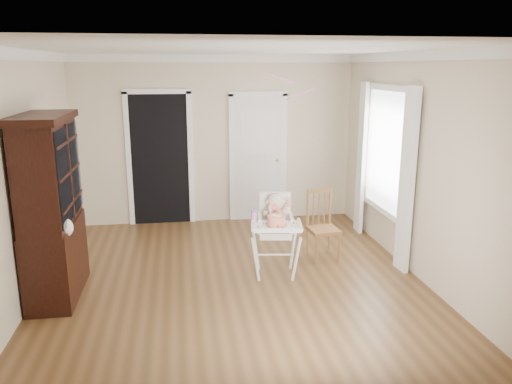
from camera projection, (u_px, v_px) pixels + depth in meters
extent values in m
plane|color=#52371C|center=(233.00, 280.00, 6.04)|extent=(5.00, 5.00, 0.00)
plane|color=white|center=(231.00, 49.00, 5.37)|extent=(5.00, 5.00, 0.00)
plane|color=beige|center=(215.00, 140.00, 8.10)|extent=(4.50, 0.00, 4.50)
plane|color=beige|center=(24.00, 178.00, 5.37)|extent=(0.00, 5.00, 5.00)
plane|color=beige|center=(417.00, 166.00, 6.04)|extent=(0.00, 5.00, 5.00)
cube|color=black|center=(160.00, 160.00, 8.02)|extent=(0.90, 0.03, 2.10)
cube|color=white|center=(129.00, 161.00, 7.95)|extent=(0.08, 0.05, 2.18)
cube|color=white|center=(191.00, 159.00, 8.09)|extent=(0.08, 0.05, 2.18)
cube|color=white|center=(157.00, 91.00, 7.75)|extent=(1.06, 0.05, 0.08)
cube|color=white|center=(258.00, 159.00, 8.26)|extent=(0.80, 0.05, 2.05)
cube|color=white|center=(232.00, 160.00, 8.20)|extent=(0.08, 0.05, 2.13)
cube|color=white|center=(284.00, 158.00, 8.33)|extent=(0.08, 0.05, 2.13)
sphere|color=gold|center=(277.00, 160.00, 8.28)|extent=(0.06, 0.06, 0.06)
cube|color=white|center=(388.00, 151.00, 6.79)|extent=(0.02, 1.20, 1.60)
cube|color=white|center=(391.00, 88.00, 6.58)|extent=(0.06, 1.36, 0.08)
cube|color=white|center=(407.00, 182.00, 6.10)|extent=(0.08, 0.28, 2.30)
cube|color=white|center=(361.00, 159.00, 7.59)|extent=(0.08, 0.28, 2.30)
cylinder|color=white|center=(256.00, 260.00, 5.93)|extent=(0.13, 0.11, 0.60)
cylinder|color=white|center=(296.00, 260.00, 5.93)|extent=(0.11, 0.14, 0.60)
cylinder|color=white|center=(256.00, 247.00, 6.36)|extent=(0.11, 0.14, 0.60)
cylinder|color=white|center=(293.00, 247.00, 6.36)|extent=(0.13, 0.11, 0.60)
cylinder|color=white|center=(275.00, 255.00, 6.10)|extent=(0.46, 0.09, 0.02)
cube|color=silver|center=(275.00, 232.00, 6.08)|extent=(0.43, 0.41, 0.08)
cube|color=silver|center=(260.00, 223.00, 6.05)|extent=(0.09, 0.34, 0.18)
cube|color=silver|center=(291.00, 223.00, 6.05)|extent=(0.09, 0.34, 0.18)
cube|color=silver|center=(275.00, 209.00, 6.19)|extent=(0.39, 0.12, 0.44)
cube|color=white|center=(276.00, 226.00, 5.81)|extent=(0.62, 0.48, 0.03)
cube|color=white|center=(277.00, 230.00, 5.61)|extent=(0.56, 0.11, 0.04)
ellipsoid|color=beige|center=(275.00, 220.00, 6.07)|extent=(0.25, 0.21, 0.28)
sphere|color=beige|center=(276.00, 202.00, 6.02)|extent=(0.22, 0.22, 0.19)
sphere|color=red|center=(276.00, 217.00, 6.00)|extent=(0.14, 0.14, 0.14)
sphere|color=red|center=(274.00, 207.00, 5.94)|extent=(0.07, 0.07, 0.07)
sphere|color=red|center=(289.00, 204.00, 5.94)|extent=(0.07, 0.07, 0.07)
cylinder|color=silver|center=(276.00, 225.00, 5.79)|extent=(0.26, 0.26, 0.01)
cylinder|color=red|center=(276.00, 220.00, 5.78)|extent=(0.20, 0.20, 0.11)
cylinder|color=#F2E08C|center=(278.00, 217.00, 5.75)|extent=(0.09, 0.09, 0.02)
cylinder|color=#DE87C4|center=(254.00, 217.00, 5.94)|extent=(0.07, 0.07, 0.11)
cylinder|color=#8061AB|center=(254.00, 211.00, 5.92)|extent=(0.07, 0.07, 0.03)
cone|color=#8061AB|center=(254.00, 208.00, 5.91)|extent=(0.02, 0.02, 0.04)
cube|color=black|center=(57.00, 259.00, 5.57)|extent=(0.47, 1.13, 0.85)
cube|color=black|center=(48.00, 173.00, 5.32)|extent=(0.43, 1.13, 1.13)
cube|color=black|center=(64.00, 178.00, 5.09)|extent=(0.02, 0.49, 0.99)
cube|color=black|center=(75.00, 167.00, 5.63)|extent=(0.02, 0.49, 0.99)
cube|color=black|center=(42.00, 118.00, 5.18)|extent=(0.51, 1.21, 0.08)
ellipsoid|color=white|center=(64.00, 228.00, 5.16)|extent=(0.19, 0.15, 0.21)
cube|color=brown|center=(323.00, 230.00, 6.63)|extent=(0.42, 0.42, 0.04)
cylinder|color=brown|center=(316.00, 250.00, 6.49)|extent=(0.03, 0.03, 0.40)
cylinder|color=brown|center=(339.00, 247.00, 6.57)|extent=(0.03, 0.03, 0.40)
cylinder|color=brown|center=(307.00, 241.00, 6.79)|extent=(0.03, 0.03, 0.40)
cylinder|color=brown|center=(329.00, 239.00, 6.88)|extent=(0.03, 0.03, 0.40)
cylinder|color=brown|center=(308.00, 209.00, 6.69)|extent=(0.03, 0.03, 0.52)
cylinder|color=brown|center=(330.00, 207.00, 6.77)|extent=(0.03, 0.03, 0.52)
cube|color=brown|center=(319.00, 191.00, 6.67)|extent=(0.34, 0.08, 0.05)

